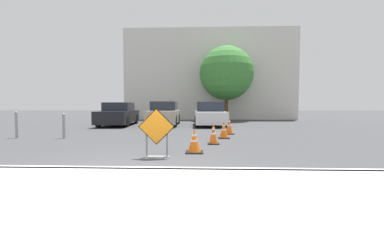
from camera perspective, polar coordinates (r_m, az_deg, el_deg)
ground_plane at (r=14.84m, az=-4.01°, el=-1.74°), size 96.00×96.00×0.00m
sidewalk_strip at (r=3.76m, az=-24.31°, el=-16.28°), size 27.24×3.08×0.14m
curb_lip at (r=5.12m, az=-16.46°, el=-10.84°), size 27.24×0.20×0.14m
road_closed_sign at (r=6.45m, az=-7.89°, el=-2.56°), size 0.91×0.20×1.23m
traffic_cone_nearest at (r=7.08m, az=0.54°, el=-4.74°), size 0.48×0.48×0.65m
traffic_cone_second at (r=8.65m, az=4.78°, el=-3.09°), size 0.38×0.38×0.71m
traffic_cone_third at (r=10.19m, az=7.08°, el=-2.22°), size 0.44×0.44×0.68m
traffic_cone_fourth at (r=11.67m, az=8.25°, el=-1.26°), size 0.44×0.44×0.79m
parked_car_nearest at (r=17.28m, az=-15.97°, el=1.15°), size 2.11×4.73×1.48m
parked_car_second at (r=16.72m, az=-6.19°, el=1.27°), size 1.91×4.55×1.54m
parked_car_third at (r=16.28m, az=3.98°, el=1.16°), size 2.01×4.16×1.51m
bollard_nearest at (r=11.31m, az=-26.60°, el=-1.02°), size 0.12×0.12×0.99m
bollard_second at (r=12.35m, az=-34.43°, el=-0.75°), size 0.12×0.12×1.06m
building_facade_backdrop at (r=25.84m, az=3.90°, el=9.56°), size 15.71×5.00×8.23m
street_tree_behind_lot at (r=22.12m, az=7.67°, el=10.25°), size 4.53×4.53×6.26m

